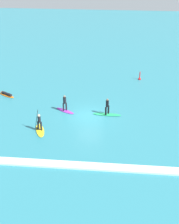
{
  "coord_description": "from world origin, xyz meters",
  "views": [
    {
      "loc": [
        3.01,
        -30.28,
        16.45
      ],
      "look_at": [
        0.0,
        0.0,
        0.5
      ],
      "focal_mm": 52.59,
      "sensor_mm": 36.0,
      "label": 1
    }
  ],
  "objects_px": {
    "surfer_on_orange_board": "(7,94)",
    "marker_buoy": "(140,78)",
    "surfer_on_yellow_board": "(40,127)",
    "surfer_on_green_board": "(107,111)",
    "surfer_on_purple_board": "(65,106)"
  },
  "relations": [
    {
      "from": "surfer_on_purple_board",
      "to": "marker_buoy",
      "type": "bearing_deg",
      "value": -98.56
    },
    {
      "from": "surfer_on_yellow_board",
      "to": "surfer_on_orange_board",
      "type": "relative_size",
      "value": 1.15
    },
    {
      "from": "marker_buoy",
      "to": "surfer_on_orange_board",
      "type": "bearing_deg",
      "value": -157.3
    },
    {
      "from": "surfer_on_yellow_board",
      "to": "marker_buoy",
      "type": "xyz_separation_m",
      "value": [
        10.14,
        14.33,
        -0.2
      ]
    },
    {
      "from": "surfer_on_green_board",
      "to": "marker_buoy",
      "type": "relative_size",
      "value": 2.49
    },
    {
      "from": "surfer_on_orange_board",
      "to": "marker_buoy",
      "type": "xyz_separation_m",
      "value": [
        16.01,
        6.7,
        0.05
      ]
    },
    {
      "from": "surfer_on_yellow_board",
      "to": "surfer_on_purple_board",
      "type": "height_order",
      "value": "surfer_on_yellow_board"
    },
    {
      "from": "surfer_on_orange_board",
      "to": "marker_buoy",
      "type": "bearing_deg",
      "value": -126.32
    },
    {
      "from": "surfer_on_green_board",
      "to": "surfer_on_orange_board",
      "type": "bearing_deg",
      "value": 165.79
    },
    {
      "from": "surfer_on_yellow_board",
      "to": "surfer_on_green_board",
      "type": "xyz_separation_m",
      "value": [
        6.34,
        3.92,
        0.04
      ]
    },
    {
      "from": "surfer_on_yellow_board",
      "to": "marker_buoy",
      "type": "bearing_deg",
      "value": -54.45
    },
    {
      "from": "surfer_on_green_board",
      "to": "surfer_on_purple_board",
      "type": "height_order",
      "value": "surfer_on_green_board"
    },
    {
      "from": "surfer_on_orange_board",
      "to": "surfer_on_purple_board",
      "type": "xyz_separation_m",
      "value": [
        7.62,
        -3.29,
        0.42
      ]
    },
    {
      "from": "surfer_on_yellow_board",
      "to": "surfer_on_green_board",
      "type": "relative_size",
      "value": 0.92
    },
    {
      "from": "surfer_on_orange_board",
      "to": "marker_buoy",
      "type": "distance_m",
      "value": 17.36
    }
  ]
}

